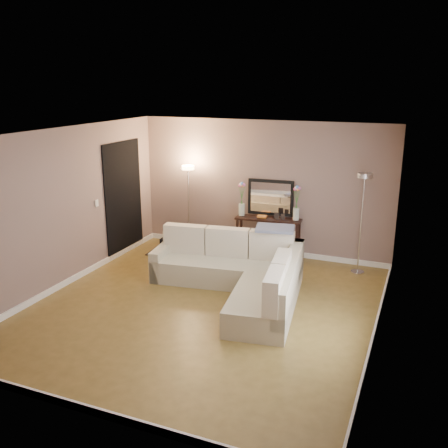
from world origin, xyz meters
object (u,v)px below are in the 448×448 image
at_px(floor_lamp_unlit, 363,204).
at_px(console_table, 264,235).
at_px(floor_lamp_lit, 188,190).
at_px(sectional_sofa, 241,273).

bearing_deg(floor_lamp_unlit, console_table, 173.34).
bearing_deg(console_table, floor_lamp_lit, -177.09).
distance_m(console_table, floor_lamp_unlit, 2.02).
height_order(floor_lamp_lit, floor_lamp_unlit, floor_lamp_unlit).
bearing_deg(floor_lamp_unlit, floor_lamp_lit, 177.76).
bearing_deg(sectional_sofa, console_table, 96.26).
height_order(console_table, floor_lamp_unlit, floor_lamp_unlit).
bearing_deg(console_table, floor_lamp_unlit, -6.66).
relative_size(console_table, floor_lamp_unlit, 0.71).
distance_m(sectional_sofa, console_table, 1.79).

